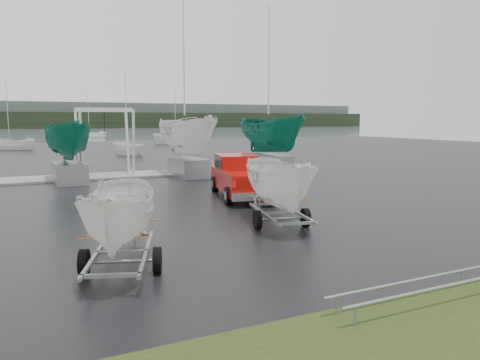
# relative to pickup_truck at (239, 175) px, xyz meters

# --- Properties ---
(ground_plane) EXTENTS (120.00, 120.00, 0.00)m
(ground_plane) POSITION_rel_pickup_truck_xyz_m (-4.92, -3.18, -0.95)
(ground_plane) COLOR black
(ground_plane) RESTS_ON ground
(lake) EXTENTS (300.00, 300.00, 0.00)m
(lake) POSITION_rel_pickup_truck_xyz_m (-4.92, 96.82, -0.96)
(lake) COLOR slate
(lake) RESTS_ON ground
(dock) EXTENTS (30.00, 3.00, 0.12)m
(dock) POSITION_rel_pickup_truck_xyz_m (-4.92, 9.82, -0.90)
(dock) COLOR gray
(dock) RESTS_ON ground
(treeline) EXTENTS (300.00, 8.00, 6.00)m
(treeline) POSITION_rel_pickup_truck_xyz_m (-4.92, 166.82, 2.05)
(treeline) COLOR black
(treeline) RESTS_ON ground
(far_hill) EXTENTS (300.00, 6.00, 10.00)m
(far_hill) POSITION_rel_pickup_truck_xyz_m (-4.92, 174.82, 4.05)
(far_hill) COLOR #4C5651
(far_hill) RESTS_ON ground
(pickup_truck) EXTENTS (3.10, 5.76, 1.82)m
(pickup_truck) POSITION_rel_pickup_truck_xyz_m (0.00, 0.00, 0.00)
(pickup_truck) COLOR #970F08
(pickup_truck) RESTS_ON ground
(trailer_hitched) EXTENTS (2.09, 3.78, 5.07)m
(trailer_hitched) POSITION_rel_pickup_truck_xyz_m (-1.48, -6.04, 1.80)
(trailer_hitched) COLOR gray
(trailer_hitched) RESTS_ON ground
(trailer_parked) EXTENTS (2.31, 3.79, 4.59)m
(trailer_parked) POSITION_rel_pickup_truck_xyz_m (-7.03, -8.36, 1.55)
(trailer_parked) COLOR gray
(trailer_parked) RESTS_ON ground
(boat_hoist) EXTENTS (3.30, 2.18, 4.12)m
(boat_hoist) POSITION_rel_pickup_truck_xyz_m (-4.12, 9.82, 1.72)
(boat_hoist) COLOR silver
(boat_hoist) RESTS_ON ground
(keelboat_1) EXTENTS (2.23, 3.20, 7.02)m
(keelboat_1) POSITION_rel_pickup_truck_xyz_m (-6.39, 8.02, 2.56)
(keelboat_1) COLOR gray
(keelboat_1) RESTS_ON ground
(keelboat_2) EXTENTS (2.50, 3.20, 10.68)m
(keelboat_2) POSITION_rel_pickup_truck_xyz_m (0.37, 7.82, 3.03)
(keelboat_2) COLOR gray
(keelboat_2) RESTS_ON ground
(keelboat_3) EXTENTS (2.60, 3.20, 10.78)m
(keelboat_3) POSITION_rel_pickup_truck_xyz_m (6.36, 8.12, 3.19)
(keelboat_3) COLOR gray
(keelboat_3) RESTS_ON ground
(mast_rack_2) EXTENTS (7.00, 0.56, 0.06)m
(mast_rack_2) POSITION_rel_pickup_truck_xyz_m (-0.92, -12.68, -0.60)
(mast_rack_2) COLOR gray
(mast_rack_2) RESTS_ON ground
(moored_boat_1) EXTENTS (3.23, 3.22, 11.05)m
(moored_boat_1) POSITION_rel_pickup_truck_xyz_m (-9.35, 40.63, -0.94)
(moored_boat_1) COLOR silver
(moored_boat_1) RESTS_ON ground
(moored_boat_2) EXTENTS (2.39, 2.44, 10.81)m
(moored_boat_2) POSITION_rel_pickup_truck_xyz_m (1.04, 27.21, -0.94)
(moored_boat_2) COLOR silver
(moored_boat_2) RESTS_ON ground
(moored_boat_3) EXTENTS (3.37, 3.32, 11.62)m
(moored_boat_3) POSITION_rel_pickup_truck_xyz_m (11.79, 44.89, -0.95)
(moored_boat_3) COLOR silver
(moored_boat_3) RESTS_ON ground
(moored_boat_5) EXTENTS (3.06, 3.03, 11.05)m
(moored_boat_5) POSITION_rel_pickup_truck_xyz_m (3.43, 68.43, -0.94)
(moored_boat_5) COLOR silver
(moored_boat_5) RESTS_ON ground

